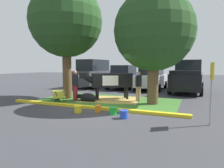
% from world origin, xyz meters
% --- Properties ---
extents(ground_plane, '(80.00, 80.00, 0.00)m').
position_xyz_m(ground_plane, '(0.00, 0.00, 0.00)').
color(ground_plane, '#38383D').
extents(grass_island, '(7.72, 4.07, 0.02)m').
position_xyz_m(grass_island, '(-0.42, 1.64, 0.01)').
color(grass_island, '#386B28').
rests_on(grass_island, ground).
extents(curb_yellow, '(8.92, 0.24, 0.12)m').
position_xyz_m(curb_yellow, '(-0.42, -0.55, 0.06)').
color(curb_yellow, yellow).
rests_on(curb_yellow, ground).
extents(hay_bedding, '(3.59, 2.96, 0.04)m').
position_xyz_m(hay_bedding, '(-0.38, 1.89, 0.03)').
color(hay_bedding, tan).
rests_on(hay_bedding, ground).
extents(shade_tree_left, '(4.23, 4.23, 6.70)m').
position_xyz_m(shade_tree_left, '(-2.96, 1.42, 4.55)').
color(shade_tree_left, brown).
rests_on(shade_tree_left, ground).
extents(shade_tree_right, '(4.00, 4.00, 5.70)m').
position_xyz_m(shade_tree_right, '(2.13, 1.59, 3.67)').
color(shade_tree_right, brown).
rests_on(shade_tree_right, ground).
extents(cow_holstein, '(2.80, 2.08, 1.57)m').
position_xyz_m(cow_holstein, '(-0.43, 2.03, 1.12)').
color(cow_holstein, black).
rests_on(cow_holstein, ground).
extents(calf_lying, '(1.33, 0.64, 0.48)m').
position_xyz_m(calf_lying, '(-1.28, 0.89, 0.24)').
color(calf_lying, black).
rests_on(calf_lying, ground).
extents(person_handler, '(0.34, 0.52, 1.66)m').
position_xyz_m(person_handler, '(1.26, 2.01, 0.89)').
color(person_handler, '#9E7F5B').
rests_on(person_handler, ground).
extents(person_visitor_near, '(0.42, 0.38, 1.71)m').
position_xyz_m(person_visitor_near, '(-2.10, 0.93, 0.92)').
color(person_visitor_near, maroon).
rests_on(person_visitor_near, ground).
extents(wheelbarrow, '(1.35, 1.35, 0.63)m').
position_xyz_m(wheelbarrow, '(-2.86, 0.47, 0.39)').
color(wheelbarrow, gold).
rests_on(wheelbarrow, ground).
extents(parking_sign, '(0.09, 0.44, 2.07)m').
position_xyz_m(parking_sign, '(4.58, -1.30, 1.46)').
color(parking_sign, '#99999E').
rests_on(parking_sign, ground).
extents(bucket_yellow, '(0.33, 0.33, 0.29)m').
position_xyz_m(bucket_yellow, '(-0.39, -1.47, 0.15)').
color(bucket_yellow, yellow).
rests_on(bucket_yellow, ground).
extents(bucket_orange, '(0.27, 0.27, 0.31)m').
position_xyz_m(bucket_orange, '(0.34, -1.09, 0.16)').
color(bucket_orange, orange).
rests_on(bucket_orange, ground).
extents(bucket_green, '(0.33, 0.33, 0.29)m').
position_xyz_m(bucket_green, '(1.08, -1.16, 0.15)').
color(bucket_green, green).
rests_on(bucket_green, ground).
extents(bucket_blue, '(0.34, 0.34, 0.31)m').
position_xyz_m(bucket_blue, '(1.68, -1.57, 0.16)').
color(bucket_blue, blue).
rests_on(bucket_blue, ground).
extents(suv_dark_grey, '(2.26, 4.67, 2.52)m').
position_xyz_m(suv_dark_grey, '(-4.50, 7.66, 1.27)').
color(suv_dark_grey, '#3D3D42').
rests_on(suv_dark_grey, ground).
extents(sedan_blue, '(2.15, 4.47, 2.02)m').
position_xyz_m(sedan_blue, '(-1.62, 7.86, 0.98)').
color(sedan_blue, navy).
rests_on(sedan_blue, ground).
extents(hatchback_white, '(2.15, 4.47, 2.02)m').
position_xyz_m(hatchback_white, '(0.80, 7.79, 0.98)').
color(hatchback_white, silver).
rests_on(hatchback_white, ground).
extents(pickup_truck_black, '(2.38, 5.47, 2.42)m').
position_xyz_m(pickup_truck_black, '(3.59, 7.38, 1.11)').
color(pickup_truck_black, black).
rests_on(pickup_truck_black, ground).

